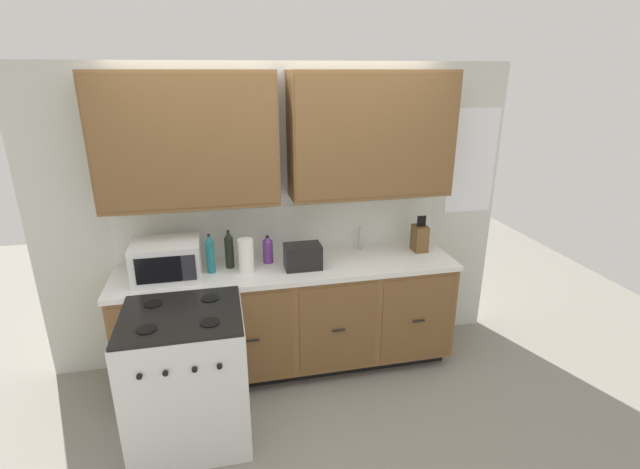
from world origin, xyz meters
The scene contains 12 objects.
ground_plane centered at (0.00, 0.00, 0.00)m, with size 8.00×8.00×0.00m, color gray.
wall_unit centered at (0.00, 0.50, 1.65)m, with size 3.83×0.40×2.44m.
counter_run centered at (0.00, 0.30, 0.48)m, with size 2.66×0.64×0.93m.
stove_range centered at (-0.78, -0.33, 0.47)m, with size 0.76×0.68×0.95m.
microwave centered at (-0.90, 0.27, 1.07)m, with size 0.48×0.37×0.28m.
toaster centered at (0.10, 0.23, 1.02)m, with size 0.28×0.18×0.19m.
knife_block centered at (1.13, 0.38, 1.04)m, with size 0.11×0.14×0.31m.
sink_faucet centered at (0.64, 0.51, 1.03)m, with size 0.02×0.02×0.20m, color #B2B5BA.
paper_towel_roll centered at (-0.33, 0.26, 1.06)m, with size 0.12×0.12×0.26m, color white.
bottle_dark centered at (-0.45, 0.37, 1.07)m, with size 0.07×0.07×0.30m.
bottle_violet centered at (-0.15, 0.40, 1.04)m, with size 0.08×0.08×0.22m.
bottle_teal centered at (-0.59, 0.30, 1.07)m, with size 0.06×0.06×0.30m.
Camera 1 is at (-0.48, -3.01, 2.37)m, focal length 26.03 mm.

